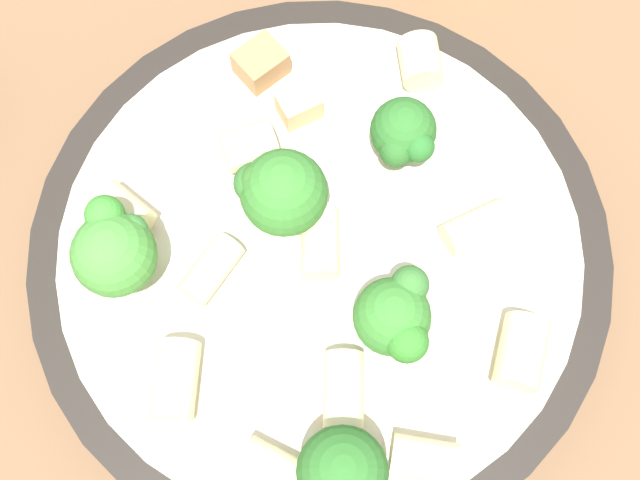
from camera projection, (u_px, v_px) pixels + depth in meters
name	position (u px, v px, depth m)	size (l,w,h in m)	color
ground_plane	(320.00, 273.00, 0.39)	(2.00, 2.00, 0.00)	brown
pasta_bowl	(320.00, 259.00, 0.37)	(0.24, 0.24, 0.03)	#28231E
broccoli_floret_0	(403.00, 135.00, 0.35)	(0.03, 0.03, 0.04)	#9EC175
broccoli_floret_1	(396.00, 316.00, 0.33)	(0.03, 0.04, 0.04)	#9EC175
broccoli_floret_2	(280.00, 191.00, 0.35)	(0.04, 0.03, 0.04)	#93B766
broccoli_floret_3	(344.00, 477.00, 0.31)	(0.03, 0.03, 0.04)	#93B766
broccoli_floret_4	(114.00, 251.00, 0.34)	(0.03, 0.04, 0.04)	#93B766
rigatoni_0	(176.00, 380.00, 0.34)	(0.02, 0.02, 0.03)	beige
rigatoni_1	(522.00, 353.00, 0.34)	(0.02, 0.02, 0.03)	beige
rigatoni_2	(424.00, 459.00, 0.33)	(0.02, 0.02, 0.02)	beige
rigatoni_3	(344.00, 391.00, 0.33)	(0.02, 0.02, 0.03)	beige
rigatoni_4	(478.00, 226.00, 0.36)	(0.01, 0.01, 0.03)	beige
rigatoni_5	(249.00, 146.00, 0.37)	(0.02, 0.02, 0.02)	beige
rigatoni_6	(332.00, 238.00, 0.36)	(0.02, 0.02, 0.03)	beige
rigatoni_7	(121.00, 213.00, 0.36)	(0.02, 0.02, 0.02)	beige
rigatoni_8	(211.00, 269.00, 0.35)	(0.01, 0.01, 0.03)	beige
rigatoni_9	(420.00, 61.00, 0.38)	(0.02, 0.02, 0.02)	beige
rigatoni_10	(275.00, 468.00, 0.33)	(0.01, 0.01, 0.03)	beige
chicken_chunk_0	(299.00, 105.00, 0.38)	(0.02, 0.01, 0.01)	tan
chicken_chunk_1	(261.00, 63.00, 0.38)	(0.02, 0.02, 0.01)	#A87A4C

